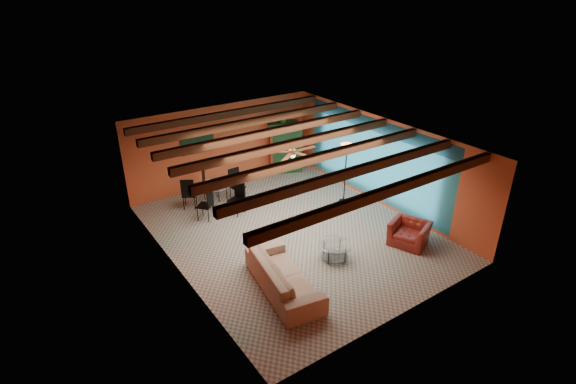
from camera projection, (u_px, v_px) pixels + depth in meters
room at (290, 151)px, 11.29m from camera, size 6.52×8.01×2.71m
sofa at (284, 276)px, 9.87m from camera, size 1.37×2.59×0.72m
armchair at (409, 233)px, 11.59m from camera, size 1.14×1.21×0.63m
coffee_table at (334, 251)px, 11.00m from camera, size 1.10×1.10×0.43m
dining_table at (215, 192)px, 13.37m from camera, size 2.12×2.12×1.02m
armoire at (283, 148)px, 15.72m from camera, size 1.12×0.86×1.76m
floor_lamp at (345, 174)px, 13.48m from camera, size 0.48×0.48×1.91m
ceiling_fan at (292, 152)px, 11.21m from camera, size 1.50×1.50×0.44m
painting at (197, 142)px, 14.00m from camera, size 1.05×0.03×0.65m
potted_plant at (283, 117)px, 15.23m from camera, size 0.50×0.46×0.47m
vase at (214, 173)px, 13.10m from camera, size 0.20×0.20×0.19m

